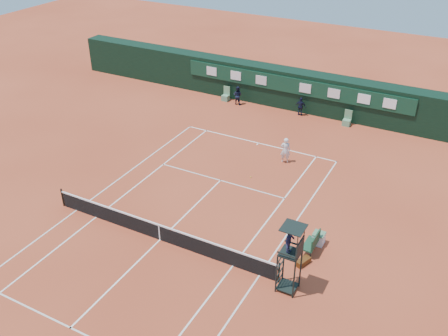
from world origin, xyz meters
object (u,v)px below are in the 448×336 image
Objects in this scene: umpire_chair at (291,245)px; cooler at (319,238)px; tennis_net at (159,232)px; player at (285,150)px; player_bench at (313,242)px.

umpire_chair reaches higher than cooler.
tennis_net is 7.54× the size of player.
tennis_net reaches higher than cooler.
umpire_chair is at bearing -1.78° from tennis_net.
tennis_net is 3.77× the size of umpire_chair.
tennis_net is 20.00× the size of cooler.
umpire_chair reaches higher than tennis_net.
umpire_chair is at bearing 88.92° from player.
umpire_chair is 5.30× the size of cooler.
tennis_net is 7.18m from umpire_chair.
player is at bearing 120.54° from player_bench.
umpire_chair reaches higher than player.
player_bench is 0.82m from cooler.
player_bench reaches higher than cooler.
tennis_net is 7.53m from player_bench.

